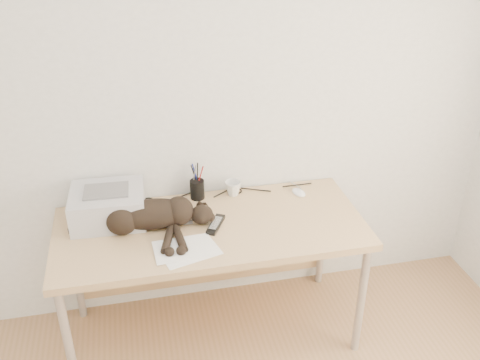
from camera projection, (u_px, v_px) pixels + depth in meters
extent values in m
plane|color=white|center=(196.00, 99.00, 2.80)|extent=(3.50, 0.00, 3.50)
cube|color=tan|center=(211.00, 228.00, 2.78)|extent=(1.60, 0.70, 0.04)
cylinder|color=#B4B4B6|center=(69.00, 346.00, 2.56)|extent=(0.04, 0.04, 0.70)
cylinder|color=#B4B4B6|center=(361.00, 300.00, 2.84)|extent=(0.04, 0.04, 0.70)
cylinder|color=#B4B4B6|center=(75.00, 269.00, 3.07)|extent=(0.04, 0.04, 0.70)
cylinder|color=#B4B4B6|center=(322.00, 237.00, 3.35)|extent=(0.04, 0.04, 0.70)
cube|color=tan|center=(203.00, 243.00, 3.21)|extent=(1.48, 0.02, 0.60)
cube|color=silver|center=(108.00, 206.00, 2.78)|extent=(0.39, 0.33, 0.17)
cube|color=black|center=(108.00, 204.00, 2.77)|extent=(0.32, 0.03, 0.10)
cube|color=slate|center=(106.00, 191.00, 2.73)|extent=(0.23, 0.17, 0.01)
cube|color=white|center=(189.00, 251.00, 2.57)|extent=(0.32, 0.26, 0.00)
cube|color=white|center=(183.00, 249.00, 2.58)|extent=(0.29, 0.21, 0.00)
ellipsoid|color=black|center=(153.00, 214.00, 2.71)|extent=(0.39, 0.18, 0.16)
sphere|color=black|center=(122.00, 219.00, 2.68)|extent=(0.17, 0.17, 0.17)
ellipsoid|color=black|center=(202.00, 214.00, 2.75)|extent=(0.12, 0.11, 0.10)
cone|color=black|center=(200.00, 203.00, 2.77)|extent=(0.04, 0.05, 0.05)
cone|color=black|center=(205.00, 204.00, 2.78)|extent=(0.04, 0.06, 0.05)
cylinder|color=black|center=(168.00, 238.00, 2.63)|extent=(0.05, 0.22, 0.04)
cylinder|color=black|center=(179.00, 237.00, 2.64)|extent=(0.05, 0.22, 0.04)
cylinder|color=black|center=(92.00, 226.00, 2.74)|extent=(0.24, 0.04, 0.03)
imported|color=white|center=(233.00, 188.00, 3.02)|extent=(0.12, 0.12, 0.09)
cylinder|color=black|center=(197.00, 189.00, 2.98)|extent=(0.08, 0.08, 0.11)
cylinder|color=#990C0C|center=(194.00, 178.00, 2.94)|extent=(0.01, 0.01, 0.15)
cylinder|color=navy|center=(199.00, 176.00, 2.96)|extent=(0.01, 0.01, 0.15)
cylinder|color=black|center=(197.00, 179.00, 2.94)|extent=(0.01, 0.01, 0.15)
cube|color=slate|center=(185.00, 214.00, 2.84)|extent=(0.06, 0.18, 0.02)
cube|color=black|center=(216.00, 224.00, 2.76)|extent=(0.13, 0.18, 0.02)
ellipsoid|color=white|center=(299.00, 191.00, 3.05)|extent=(0.09, 0.12, 0.03)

